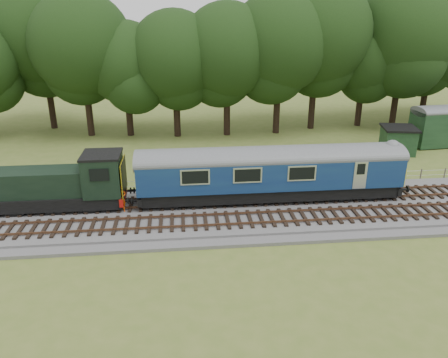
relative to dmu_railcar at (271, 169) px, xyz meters
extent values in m
plane|color=#556A27|center=(-1.15, -1.40, -2.61)|extent=(120.00, 120.00, 0.00)
cube|color=#4C4C4F|center=(-1.15, -1.40, -2.43)|extent=(70.00, 7.00, 0.35)
cube|color=brown|center=(-1.15, -0.72, -2.12)|extent=(66.50, 0.07, 0.14)
cube|color=brown|center=(-1.15, 0.72, -2.12)|extent=(66.50, 0.07, 0.14)
cube|color=brown|center=(-1.15, -3.72, -2.12)|extent=(66.50, 0.07, 0.14)
cube|color=brown|center=(-1.15, -2.28, -2.12)|extent=(66.50, 0.07, 0.14)
cube|color=black|center=(-0.01, 0.00, -1.55)|extent=(17.46, 2.52, 0.85)
cube|color=navy|center=(-0.01, 0.00, -0.12)|extent=(18.00, 2.80, 2.05)
cube|color=yellow|center=(9.01, 0.00, -0.50)|extent=(0.06, 2.74, 1.30)
cube|color=black|center=(5.99, 0.00, -1.75)|extent=(2.60, 2.00, 0.55)
cube|color=black|center=(-6.01, 0.00, -1.75)|extent=(2.60, 2.00, 0.55)
cube|color=black|center=(-14.41, 0.00, -1.60)|extent=(8.73, 2.39, 0.85)
cube|color=black|center=(-15.61, 0.00, -0.35)|extent=(6.30, 2.08, 1.70)
cube|color=black|center=(-11.21, 0.00, 0.05)|extent=(2.40, 2.55, 2.60)
cube|color=#AF120D|center=(-10.03, 0.00, -1.55)|extent=(0.25, 2.60, 0.55)
cube|color=yellow|center=(-9.89, 0.00, -0.15)|extent=(0.06, 2.55, 2.30)
imported|color=#F8540D|center=(-10.07, -0.96, -1.32)|extent=(0.78, 0.62, 1.87)
cube|color=#17331B|center=(14.34, 10.22, -1.45)|extent=(3.26, 3.26, 2.31)
cube|color=black|center=(14.34, 10.22, -0.20)|extent=(3.59, 3.59, 0.19)
camera|label=1|loc=(-6.01, -27.49, 10.29)|focal=35.00mm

